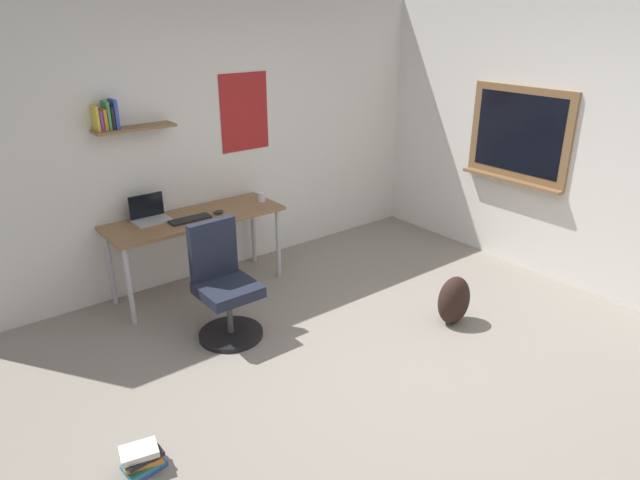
# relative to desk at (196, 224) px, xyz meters

# --- Properties ---
(ground_plane) EXTENTS (5.20, 5.20, 0.00)m
(ground_plane) POSITION_rel_desk_xyz_m (0.47, -2.08, -0.67)
(ground_plane) COLOR gray
(ground_plane) RESTS_ON ground
(wall_back) EXTENTS (5.00, 0.30, 2.60)m
(wall_back) POSITION_rel_desk_xyz_m (0.46, 0.37, 0.64)
(wall_back) COLOR silver
(wall_back) RESTS_ON ground
(wall_right) EXTENTS (0.22, 5.00, 2.60)m
(wall_right) POSITION_rel_desk_xyz_m (2.92, -2.05, 0.63)
(wall_right) COLOR silver
(wall_right) RESTS_ON ground
(desk) EXTENTS (1.60, 0.58, 0.74)m
(desk) POSITION_rel_desk_xyz_m (0.00, 0.00, 0.00)
(desk) COLOR olive
(desk) RESTS_ON ground
(office_chair) EXTENTS (0.52, 0.52, 0.95)m
(office_chair) POSITION_rel_desk_xyz_m (-0.20, -0.84, -0.26)
(office_chair) COLOR black
(office_chair) RESTS_ON ground
(laptop) EXTENTS (0.31, 0.21, 0.23)m
(laptop) POSITION_rel_desk_xyz_m (-0.36, 0.14, 0.13)
(laptop) COLOR #ADAFB5
(laptop) RESTS_ON desk
(keyboard) EXTENTS (0.37, 0.13, 0.02)m
(keyboard) POSITION_rel_desk_xyz_m (-0.08, -0.07, 0.08)
(keyboard) COLOR black
(keyboard) RESTS_ON desk
(computer_mouse) EXTENTS (0.10, 0.06, 0.03)m
(computer_mouse) POSITION_rel_desk_xyz_m (0.20, -0.07, 0.09)
(computer_mouse) COLOR #262628
(computer_mouse) RESTS_ON desk
(coffee_mug) EXTENTS (0.08, 0.08, 0.09)m
(coffee_mug) POSITION_rel_desk_xyz_m (0.70, -0.02, 0.12)
(coffee_mug) COLOR silver
(coffee_mug) RESTS_ON desk
(backpack) EXTENTS (0.32, 0.22, 0.43)m
(backpack) POSITION_rel_desk_xyz_m (1.40, -1.88, -0.45)
(backpack) COLOR black
(backpack) RESTS_ON ground
(book_stack_on_floor) EXTENTS (0.26, 0.20, 0.15)m
(book_stack_on_floor) POSITION_rel_desk_xyz_m (-1.31, -1.85, -0.59)
(book_stack_on_floor) COLOR #3851B2
(book_stack_on_floor) RESTS_ON ground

